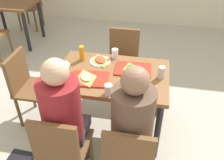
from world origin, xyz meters
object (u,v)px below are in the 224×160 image
object	(u,v)px
chair_near_right	(129,157)
tray_red_far	(133,69)
paper_plate_center	(100,61)
foil_bundle	(65,66)
background_table	(10,9)
plastic_cup_a	(115,53)
pizza_slice_a	(86,77)
plastic_cup_b	(108,90)
tray_red_near	(89,79)
background_chair_far	(30,3)
soda_can	(161,73)
chair_far_side	(123,57)
condiment_bottle	(82,53)
chair_near_left	(61,147)
paper_plate_near_edge	(126,88)
person_in_red	(64,113)
main_table	(112,83)
pizza_slice_b	(132,68)
chair_left_end	(28,84)
person_in_brown_jacket	(133,122)
pizza_slice_c	(101,60)

from	to	relation	value
chair_near_right	tray_red_far	size ratio (longest dim) A/B	2.36
paper_plate_center	foil_bundle	bearing A→B (deg)	-143.58
background_table	plastic_cup_a	bearing A→B (deg)	-35.47
plastic_cup_a	background_table	xyz separation A→B (m)	(-2.11, 1.50, -0.18)
pizza_slice_a	plastic_cup_b	size ratio (longest dim) A/B	2.62
plastic_cup_a	tray_red_near	bearing A→B (deg)	-110.29
plastic_cup_b	background_chair_far	xyz separation A→B (m)	(-2.17, 2.87, -0.30)
pizza_slice_a	soda_can	xyz separation A→B (m)	(0.69, 0.16, 0.04)
chair_near_right	paper_plate_center	world-z (taller)	chair_near_right
pizza_slice_a	foil_bundle	distance (m)	0.28
chair_far_side	plastic_cup_b	size ratio (longest dim) A/B	8.50
plastic_cup_b	condiment_bottle	bearing A→B (deg)	126.48
tray_red_near	plastic_cup_a	bearing A→B (deg)	69.71
chair_near_left	plastic_cup_b	world-z (taller)	chair_near_left
paper_plate_near_edge	plastic_cup_a	world-z (taller)	plastic_cup_a
tray_red_far	condiment_bottle	xyz separation A→B (m)	(-0.55, 0.09, 0.07)
person_in_red	background_table	distance (m)	3.07
tray_red_near	condiment_bottle	size ratio (longest dim) A/B	2.25
main_table	pizza_slice_b	size ratio (longest dim) A/B	5.31
person_in_red	paper_plate_near_edge	world-z (taller)	person_in_red
soda_can	background_chair_far	world-z (taller)	soda_can
tray_red_near	foil_bundle	distance (m)	0.30
chair_left_end	person_in_brown_jacket	world-z (taller)	person_in_brown_jacket
chair_near_right	foil_bundle	size ratio (longest dim) A/B	8.50
chair_near_left	chair_left_end	world-z (taller)	same
pizza_slice_c	condiment_bottle	xyz separation A→B (m)	(-0.20, -0.00, 0.06)
plastic_cup_b	plastic_cup_a	bearing A→B (deg)	94.97
soda_can	background_chair_far	size ratio (longest dim) A/B	0.14
paper_plate_near_edge	chair_left_end	bearing A→B (deg)	169.42
chair_far_side	paper_plate_center	distance (m)	0.63
pizza_slice_b	background_table	size ratio (longest dim) A/B	0.23
pizza_slice_b	chair_left_end	bearing A→B (deg)	-174.68
person_in_brown_jacket	paper_plate_near_edge	world-z (taller)	person_in_brown_jacket
main_table	background_table	xyz separation A→B (m)	(-2.14, 1.82, -0.02)
person_in_brown_jacket	pizza_slice_c	bearing A→B (deg)	117.97
chair_far_side	pizza_slice_c	size ratio (longest dim) A/B	3.33
paper_plate_center	paper_plate_near_edge	xyz separation A→B (m)	(0.33, -0.41, 0.00)
chair_far_side	soda_can	bearing A→B (deg)	-57.51
chair_near_left	background_table	size ratio (longest dim) A/B	0.94
chair_near_left	soda_can	size ratio (longest dim) A/B	6.97
main_table	plastic_cup_a	distance (m)	0.36
chair_near_left	chair_left_end	bearing A→B (deg)	131.06
person_in_red	person_in_brown_jacket	bearing A→B (deg)	0.00
chair_near_right	background_chair_far	distance (m)	4.10
chair_left_end	plastic_cup_a	distance (m)	1.01
pizza_slice_c	plastic_cup_a	xyz separation A→B (m)	(0.14, 0.11, 0.03)
person_in_brown_jacket	chair_far_side	bearing A→B (deg)	101.38
pizza_slice_c	plastic_cup_a	bearing A→B (deg)	38.64
pizza_slice_a	plastic_cup_a	size ratio (longest dim) A/B	2.62
person_in_red	main_table	bearing A→B (deg)	65.86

